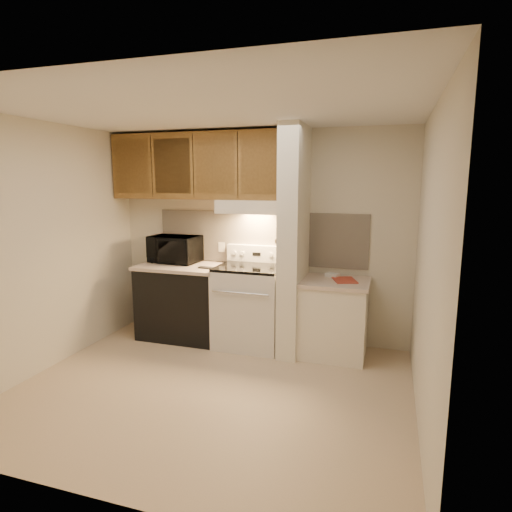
% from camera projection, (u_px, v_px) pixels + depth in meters
% --- Properties ---
extents(floor, '(3.60, 3.60, 0.00)m').
position_uv_depth(floor, '(212.00, 389.00, 3.99)').
color(floor, '#CDB291').
rests_on(floor, ground).
extents(ceiling, '(3.60, 3.60, 0.00)m').
position_uv_depth(ceiling, '(206.00, 110.00, 3.55)').
color(ceiling, white).
rests_on(ceiling, wall_back).
extents(wall_back, '(3.60, 2.50, 0.02)m').
position_uv_depth(wall_back, '(259.00, 236.00, 5.18)').
color(wall_back, beige).
rests_on(wall_back, floor).
extents(wall_left, '(0.02, 3.00, 2.50)m').
position_uv_depth(wall_left, '(45.00, 248.00, 4.30)').
color(wall_left, beige).
rests_on(wall_left, floor).
extents(wall_right, '(0.02, 3.00, 2.50)m').
position_uv_depth(wall_right, '(428.00, 270.00, 3.23)').
color(wall_right, beige).
rests_on(wall_right, floor).
extents(backsplash, '(2.60, 0.02, 0.63)m').
position_uv_depth(backsplash, '(259.00, 238.00, 5.17)').
color(backsplash, beige).
rests_on(backsplash, wall_back).
extents(range_body, '(0.76, 0.65, 0.92)m').
position_uv_depth(range_body, '(250.00, 307.00, 4.99)').
color(range_body, silver).
rests_on(range_body, floor).
extents(oven_window, '(0.50, 0.01, 0.30)m').
position_uv_depth(oven_window, '(241.00, 312.00, 4.69)').
color(oven_window, black).
rests_on(oven_window, range_body).
extents(oven_handle, '(0.65, 0.02, 0.02)m').
position_uv_depth(oven_handle, '(240.00, 293.00, 4.61)').
color(oven_handle, silver).
rests_on(oven_handle, range_body).
extents(cooktop, '(0.74, 0.64, 0.03)m').
position_uv_depth(cooktop, '(250.00, 267.00, 4.91)').
color(cooktop, black).
rests_on(cooktop, range_body).
extents(range_backguard, '(0.76, 0.08, 0.20)m').
position_uv_depth(range_backguard, '(258.00, 253.00, 5.16)').
color(range_backguard, silver).
rests_on(range_backguard, range_body).
extents(range_display, '(0.10, 0.01, 0.04)m').
position_uv_depth(range_display, '(256.00, 254.00, 5.12)').
color(range_display, black).
rests_on(range_display, range_backguard).
extents(range_knob_left_outer, '(0.05, 0.02, 0.05)m').
position_uv_depth(range_knob_left_outer, '(234.00, 253.00, 5.20)').
color(range_knob_left_outer, silver).
rests_on(range_knob_left_outer, range_backguard).
extents(range_knob_left_inner, '(0.05, 0.02, 0.05)m').
position_uv_depth(range_knob_left_inner, '(242.00, 253.00, 5.17)').
color(range_knob_left_inner, silver).
rests_on(range_knob_left_inner, range_backguard).
extents(range_knob_right_inner, '(0.05, 0.02, 0.05)m').
position_uv_depth(range_knob_right_inner, '(271.00, 255.00, 5.06)').
color(range_knob_right_inner, silver).
rests_on(range_knob_right_inner, range_backguard).
extents(range_knob_right_outer, '(0.05, 0.02, 0.05)m').
position_uv_depth(range_knob_right_outer, '(279.00, 255.00, 5.03)').
color(range_knob_right_outer, silver).
rests_on(range_knob_right_outer, range_backguard).
extents(dishwasher_front, '(1.00, 0.63, 0.87)m').
position_uv_depth(dishwasher_front, '(183.00, 303.00, 5.27)').
color(dishwasher_front, black).
rests_on(dishwasher_front, floor).
extents(left_countertop, '(1.04, 0.67, 0.04)m').
position_uv_depth(left_countertop, '(182.00, 266.00, 5.19)').
color(left_countertop, beige).
rests_on(left_countertop, dishwasher_front).
extents(spoon_rest, '(0.25, 0.10, 0.02)m').
position_uv_depth(spoon_rest, '(208.00, 268.00, 4.96)').
color(spoon_rest, black).
rests_on(spoon_rest, left_countertop).
extents(teal_jar, '(0.10, 0.10, 0.11)m').
position_uv_depth(teal_jar, '(159.00, 258.00, 5.35)').
color(teal_jar, '#1B5E55').
rests_on(teal_jar, left_countertop).
extents(outlet, '(0.08, 0.01, 0.12)m').
position_uv_depth(outlet, '(222.00, 247.00, 5.32)').
color(outlet, white).
rests_on(outlet, backsplash).
extents(microwave, '(0.62, 0.45, 0.33)m').
position_uv_depth(microwave, '(175.00, 249.00, 5.33)').
color(microwave, black).
rests_on(microwave, left_countertop).
extents(partition_pillar, '(0.22, 0.70, 2.50)m').
position_uv_depth(partition_pillar, '(294.00, 242.00, 4.70)').
color(partition_pillar, white).
rests_on(partition_pillar, floor).
extents(pillar_trim, '(0.01, 0.70, 0.04)m').
position_uv_depth(pillar_trim, '(284.00, 237.00, 4.72)').
color(pillar_trim, brown).
rests_on(pillar_trim, partition_pillar).
extents(knife_strip, '(0.02, 0.42, 0.04)m').
position_uv_depth(knife_strip, '(282.00, 236.00, 4.67)').
color(knife_strip, black).
rests_on(knife_strip, partition_pillar).
extents(knife_blade_a, '(0.01, 0.03, 0.16)m').
position_uv_depth(knife_blade_a, '(277.00, 247.00, 4.53)').
color(knife_blade_a, silver).
rests_on(knife_blade_a, knife_strip).
extents(knife_handle_a, '(0.02, 0.02, 0.10)m').
position_uv_depth(knife_handle_a, '(278.00, 233.00, 4.53)').
color(knife_handle_a, black).
rests_on(knife_handle_a, knife_strip).
extents(knife_blade_b, '(0.01, 0.04, 0.18)m').
position_uv_depth(knife_blade_b, '(279.00, 247.00, 4.63)').
color(knife_blade_b, silver).
rests_on(knife_blade_b, knife_strip).
extents(knife_handle_b, '(0.02, 0.02, 0.10)m').
position_uv_depth(knife_handle_b, '(280.00, 232.00, 4.60)').
color(knife_handle_b, black).
rests_on(knife_handle_b, knife_strip).
extents(knife_blade_c, '(0.01, 0.04, 0.20)m').
position_uv_depth(knife_blade_c, '(281.00, 247.00, 4.69)').
color(knife_blade_c, silver).
rests_on(knife_blade_c, knife_strip).
extents(knife_handle_c, '(0.02, 0.02, 0.10)m').
position_uv_depth(knife_handle_c, '(281.00, 231.00, 4.68)').
color(knife_handle_c, black).
rests_on(knife_handle_c, knife_strip).
extents(knife_blade_d, '(0.01, 0.04, 0.16)m').
position_uv_depth(knife_blade_d, '(283.00, 244.00, 4.78)').
color(knife_blade_d, silver).
rests_on(knife_blade_d, knife_strip).
extents(knife_handle_d, '(0.02, 0.02, 0.10)m').
position_uv_depth(knife_handle_d, '(283.00, 230.00, 4.75)').
color(knife_handle_d, black).
rests_on(knife_handle_d, knife_strip).
extents(knife_blade_e, '(0.01, 0.04, 0.18)m').
position_uv_depth(knife_blade_e, '(285.00, 244.00, 4.86)').
color(knife_blade_e, silver).
rests_on(knife_blade_e, knife_strip).
extents(knife_handle_e, '(0.02, 0.02, 0.10)m').
position_uv_depth(knife_handle_e, '(285.00, 230.00, 4.82)').
color(knife_handle_e, black).
rests_on(knife_handle_e, knife_strip).
extents(oven_mitt, '(0.03, 0.10, 0.24)m').
position_uv_depth(oven_mitt, '(286.00, 247.00, 4.91)').
color(oven_mitt, slate).
rests_on(oven_mitt, partition_pillar).
extents(right_cab_base, '(0.70, 0.60, 0.81)m').
position_uv_depth(right_cab_base, '(334.00, 320.00, 4.71)').
color(right_cab_base, white).
rests_on(right_cab_base, floor).
extents(right_countertop, '(0.74, 0.64, 0.04)m').
position_uv_depth(right_countertop, '(335.00, 282.00, 4.63)').
color(right_countertop, beige).
rests_on(right_countertop, right_cab_base).
extents(red_folder, '(0.32, 0.37, 0.01)m').
position_uv_depth(red_folder, '(345.00, 280.00, 4.63)').
color(red_folder, '#A83929').
rests_on(red_folder, right_countertop).
extents(white_box, '(0.18, 0.15, 0.04)m').
position_uv_depth(white_box, '(333.00, 275.00, 4.81)').
color(white_box, white).
rests_on(white_box, right_countertop).
extents(range_hood, '(0.78, 0.44, 0.15)m').
position_uv_depth(range_hood, '(253.00, 206.00, 4.90)').
color(range_hood, white).
rests_on(range_hood, upper_cabinets).
extents(hood_lip, '(0.78, 0.04, 0.06)m').
position_uv_depth(hood_lip, '(248.00, 212.00, 4.72)').
color(hood_lip, white).
rests_on(hood_lip, range_hood).
extents(upper_cabinets, '(2.18, 0.33, 0.77)m').
position_uv_depth(upper_cabinets, '(199.00, 166.00, 5.07)').
color(upper_cabinets, brown).
rests_on(upper_cabinets, wall_back).
extents(cab_door_a, '(0.46, 0.01, 0.63)m').
position_uv_depth(cab_door_a, '(132.00, 167.00, 5.16)').
color(cab_door_a, brown).
rests_on(cab_door_a, upper_cabinets).
extents(cab_gap_a, '(0.01, 0.01, 0.73)m').
position_uv_depth(cab_gap_a, '(152.00, 166.00, 5.08)').
color(cab_gap_a, black).
rests_on(cab_gap_a, upper_cabinets).
extents(cab_door_b, '(0.46, 0.01, 0.63)m').
position_uv_depth(cab_door_b, '(172.00, 166.00, 5.00)').
color(cab_door_b, brown).
rests_on(cab_door_b, upper_cabinets).
extents(cab_gap_b, '(0.01, 0.01, 0.73)m').
position_uv_depth(cab_gap_b, '(193.00, 166.00, 4.92)').
color(cab_gap_b, black).
rests_on(cab_gap_b, upper_cabinets).
extents(cab_door_c, '(0.46, 0.01, 0.63)m').
position_uv_depth(cab_door_c, '(215.00, 166.00, 4.84)').
color(cab_door_c, brown).
rests_on(cab_door_c, upper_cabinets).
extents(cab_gap_c, '(0.01, 0.01, 0.73)m').
position_uv_depth(cab_gap_c, '(238.00, 165.00, 4.76)').
color(cab_gap_c, black).
rests_on(cab_gap_c, upper_cabinets).
extents(cab_door_d, '(0.46, 0.01, 0.63)m').
position_uv_depth(cab_door_d, '(261.00, 165.00, 4.68)').
color(cab_door_d, brown).
rests_on(cab_door_d, upper_cabinets).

